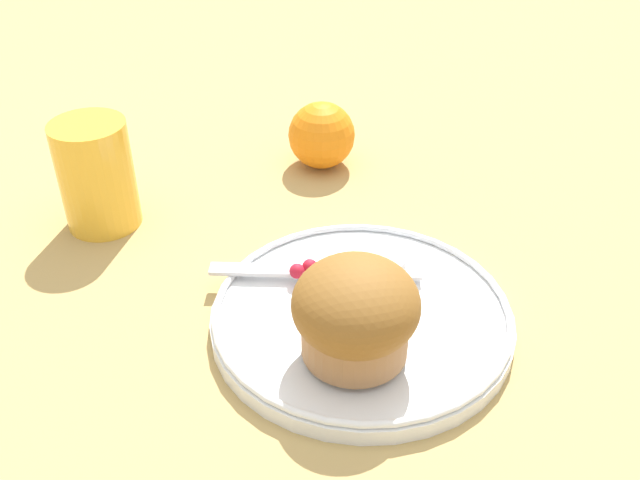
{
  "coord_description": "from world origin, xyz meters",
  "views": [
    {
      "loc": [
        -0.25,
        -0.37,
        0.4
      ],
      "look_at": [
        -0.01,
        0.05,
        0.06
      ],
      "focal_mm": 40.0,
      "sensor_mm": 36.0,
      "label": 1
    }
  ],
  "objects_px": {
    "muffin": "(356,312)",
    "juice_glass": "(96,175)",
    "butter_knife": "(315,271)",
    "orange_fruit": "(322,135)"
  },
  "relations": [
    {
      "from": "muffin",
      "to": "juice_glass",
      "type": "xyz_separation_m",
      "value": [
        -0.1,
        0.3,
        -0.0
      ]
    },
    {
      "from": "butter_knife",
      "to": "juice_glass",
      "type": "xyz_separation_m",
      "value": [
        -0.13,
        0.2,
        0.03
      ]
    },
    {
      "from": "muffin",
      "to": "orange_fruit",
      "type": "relative_size",
      "value": 1.27
    },
    {
      "from": "butter_knife",
      "to": "orange_fruit",
      "type": "bearing_deg",
      "value": 90.72
    },
    {
      "from": "muffin",
      "to": "juice_glass",
      "type": "relative_size",
      "value": 0.87
    },
    {
      "from": "muffin",
      "to": "juice_glass",
      "type": "distance_m",
      "value": 0.32
    },
    {
      "from": "orange_fruit",
      "to": "juice_glass",
      "type": "distance_m",
      "value": 0.25
    },
    {
      "from": "juice_glass",
      "to": "butter_knife",
      "type": "bearing_deg",
      "value": -58.02
    },
    {
      "from": "muffin",
      "to": "butter_knife",
      "type": "distance_m",
      "value": 0.11
    },
    {
      "from": "muffin",
      "to": "butter_knife",
      "type": "height_order",
      "value": "muffin"
    }
  ]
}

